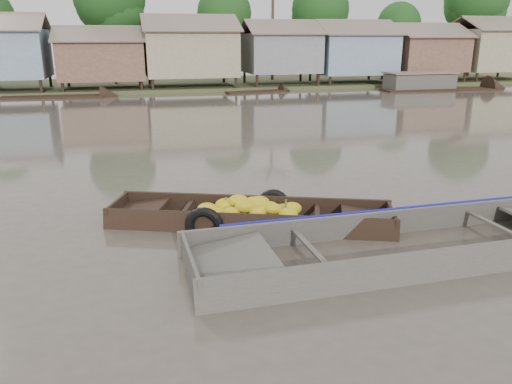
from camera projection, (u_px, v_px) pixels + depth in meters
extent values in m
plane|color=#4D453B|center=(254.00, 240.00, 9.75)|extent=(120.00, 120.00, 0.00)
cube|color=#384723|center=(155.00, 86.00, 40.28)|extent=(120.00, 12.00, 0.50)
cube|color=brown|center=(102.00, 60.00, 35.49)|extent=(5.80, 4.60, 2.70)
cube|color=brown|center=(99.00, 34.00, 33.80)|extent=(6.20, 2.67, 1.14)
cube|color=brown|center=(100.00, 34.00, 36.10)|extent=(6.20, 2.67, 1.14)
cube|color=gray|center=(190.00, 53.00, 36.84)|extent=(6.50, 5.30, 3.30)
cube|color=brown|center=(191.00, 23.00, 34.89)|extent=(6.90, 3.08, 1.31)
cube|color=brown|center=(187.00, 24.00, 37.54)|extent=(6.90, 3.08, 1.31)
cube|color=slate|center=(281.00, 53.00, 38.50)|extent=(5.40, 4.70, 2.90)
cube|color=brown|center=(286.00, 27.00, 36.76)|extent=(5.80, 2.73, 1.17)
cube|color=brown|center=(276.00, 27.00, 39.11)|extent=(5.80, 2.73, 1.17)
cube|color=gray|center=(352.00, 54.00, 39.94)|extent=(6.00, 5.00, 3.10)
cube|color=brown|center=(361.00, 27.00, 38.10)|extent=(6.40, 2.90, 1.24)
cube|color=brown|center=(346.00, 28.00, 40.60)|extent=(6.40, 2.90, 1.24)
cube|color=brown|center=(424.00, 54.00, 41.49)|extent=(5.70, 4.90, 2.80)
cube|color=brown|center=(436.00, 30.00, 39.72)|extent=(6.10, 2.85, 1.21)
cube|color=brown|center=(418.00, 31.00, 42.16)|extent=(6.10, 2.85, 1.21)
cube|color=gray|center=(491.00, 50.00, 42.95)|extent=(6.30, 5.10, 3.40)
cube|color=brown|center=(507.00, 23.00, 41.03)|extent=(6.70, 2.96, 1.26)
cube|color=brown|center=(484.00, 24.00, 43.58)|extent=(6.70, 2.96, 1.26)
cylinder|color=#473323|center=(113.00, 46.00, 38.63)|extent=(0.28, 0.28, 6.30)
cylinder|color=#473323|center=(225.00, 51.00, 41.83)|extent=(0.28, 0.28, 5.25)
sphere|color=#133C15|center=(224.00, 14.00, 40.94)|extent=(4.50, 4.50, 4.50)
cylinder|color=#473323|center=(319.00, 49.00, 42.74)|extent=(0.28, 0.28, 5.60)
sphere|color=#133C15|center=(320.00, 9.00, 41.79)|extent=(4.80, 4.80, 4.80)
cylinder|color=#473323|center=(396.00, 54.00, 45.71)|extent=(0.28, 0.28, 4.55)
sphere|color=#133C15|center=(399.00, 24.00, 44.93)|extent=(3.90, 3.90, 3.90)
cylinder|color=#473323|center=(471.00, 42.00, 46.12)|extent=(0.28, 0.28, 6.65)
cylinder|color=#473323|center=(273.00, 34.00, 41.90)|extent=(0.24, 0.24, 8.00)
cube|color=black|center=(251.00, 227.00, 10.67)|extent=(5.87, 3.12, 0.08)
cube|color=black|center=(254.00, 207.00, 11.20)|extent=(5.65, 2.26, 0.55)
cube|color=black|center=(247.00, 227.00, 9.99)|extent=(5.65, 2.26, 0.55)
cube|color=black|center=(391.00, 222.00, 10.28)|extent=(0.52, 1.24, 0.52)
cube|color=black|center=(367.00, 218.00, 10.32)|extent=(1.35, 1.41, 0.20)
cube|color=black|center=(118.00, 211.00, 10.91)|extent=(0.52, 1.24, 0.52)
cube|color=black|center=(140.00, 209.00, 10.84)|extent=(1.35, 1.41, 0.20)
cube|color=black|center=(186.00, 209.00, 10.71)|extent=(0.54, 1.20, 0.05)
cube|color=black|center=(317.00, 214.00, 10.41)|extent=(0.54, 1.20, 0.05)
ellipsoid|color=yellow|center=(238.00, 201.00, 10.58)|extent=(0.54, 0.45, 0.28)
ellipsoid|color=yellow|center=(215.00, 218.00, 10.37)|extent=(0.55, 0.47, 0.29)
ellipsoid|color=yellow|center=(212.00, 214.00, 10.46)|extent=(0.57, 0.48, 0.29)
ellipsoid|color=yellow|center=(209.00, 211.00, 10.62)|extent=(0.57, 0.48, 0.30)
ellipsoid|color=yellow|center=(298.00, 223.00, 10.13)|extent=(0.47, 0.40, 0.25)
ellipsoid|color=yellow|center=(239.00, 203.00, 10.87)|extent=(0.45, 0.38, 0.23)
ellipsoid|color=yellow|center=(253.00, 202.00, 10.60)|extent=(0.43, 0.37, 0.23)
ellipsoid|color=yellow|center=(207.00, 209.00, 10.81)|extent=(0.52, 0.44, 0.27)
ellipsoid|color=yellow|center=(273.00, 209.00, 10.31)|extent=(0.44, 0.38, 0.23)
ellipsoid|color=yellow|center=(217.00, 214.00, 10.43)|extent=(0.50, 0.43, 0.26)
ellipsoid|color=yellow|center=(213.00, 217.00, 10.37)|extent=(0.56, 0.47, 0.29)
ellipsoid|color=yellow|center=(259.00, 212.00, 10.34)|extent=(0.49, 0.42, 0.26)
ellipsoid|color=yellow|center=(240.00, 205.00, 10.69)|extent=(0.50, 0.42, 0.26)
ellipsoid|color=yellow|center=(244.00, 205.00, 10.76)|extent=(0.50, 0.43, 0.26)
ellipsoid|color=yellow|center=(226.00, 205.00, 10.65)|extent=(0.57, 0.48, 0.29)
ellipsoid|color=yellow|center=(254.00, 219.00, 10.23)|extent=(0.46, 0.39, 0.24)
ellipsoid|color=yellow|center=(245.00, 206.00, 10.37)|extent=(0.54, 0.46, 0.28)
ellipsoid|color=yellow|center=(205.00, 215.00, 10.65)|extent=(0.44, 0.37, 0.23)
ellipsoid|color=yellow|center=(245.00, 206.00, 10.82)|extent=(0.46, 0.39, 0.24)
ellipsoid|color=yellow|center=(265.00, 207.00, 10.88)|extent=(0.49, 0.41, 0.25)
ellipsoid|color=yellow|center=(267.00, 207.00, 10.91)|extent=(0.47, 0.40, 0.24)
ellipsoid|color=yellow|center=(283.00, 210.00, 10.78)|extent=(0.49, 0.42, 0.26)
ellipsoid|color=yellow|center=(268.00, 208.00, 10.43)|extent=(0.52, 0.44, 0.27)
ellipsoid|color=yellow|center=(288.00, 214.00, 10.33)|extent=(0.52, 0.44, 0.27)
ellipsoid|color=yellow|center=(291.00, 209.00, 10.68)|extent=(0.55, 0.47, 0.29)
ellipsoid|color=yellow|center=(204.00, 221.00, 10.37)|extent=(0.45, 0.38, 0.23)
ellipsoid|color=yellow|center=(231.00, 212.00, 10.32)|extent=(0.44, 0.37, 0.23)
ellipsoid|color=yellow|center=(258.00, 203.00, 10.45)|extent=(0.58, 0.49, 0.30)
cylinder|color=#3F6626|center=(226.00, 202.00, 10.56)|extent=(0.04, 0.04, 0.19)
cylinder|color=#3F6626|center=(261.00, 203.00, 10.48)|extent=(0.04, 0.04, 0.19)
cylinder|color=#3F6626|center=(286.00, 204.00, 10.42)|extent=(0.04, 0.04, 0.19)
torus|color=black|center=(273.00, 205.00, 11.23)|extent=(0.77, 0.45, 0.76)
torus|color=black|center=(204.00, 226.00, 10.00)|extent=(0.81, 0.46, 0.80)
cube|color=#45403A|center=(409.00, 259.00, 9.12)|extent=(8.03, 1.87, 0.08)
cube|color=#45403A|center=(383.00, 226.00, 9.93)|extent=(8.17, 0.33, 0.65)
cube|color=#45403A|center=(443.00, 267.00, 8.13)|extent=(8.17, 0.33, 0.65)
cube|color=#45403A|center=(190.00, 271.00, 8.02)|extent=(0.10, 2.00, 0.62)
cube|color=#45403A|center=(232.00, 261.00, 8.17)|extent=(1.42, 1.75, 0.25)
cube|color=#45403A|center=(312.00, 249.00, 8.51)|extent=(0.14, 1.92, 0.05)
cube|color=#45403A|center=(500.00, 228.00, 9.48)|extent=(0.14, 1.92, 0.05)
cube|color=#665E54|center=(409.00, 256.00, 9.10)|extent=(6.11, 1.68, 0.02)
cube|color=#0E0F91|center=(383.00, 213.00, 9.92)|extent=(6.61, 0.22, 0.16)
cube|color=black|center=(439.00, 91.00, 37.02)|extent=(8.78, 2.42, 0.35)
cube|color=black|center=(54.00, 99.00, 32.48)|extent=(6.53, 1.87, 0.35)
cube|color=black|center=(256.00, 93.00, 35.47)|extent=(4.43, 1.64, 0.35)
cube|color=black|center=(419.00, 82.00, 37.19)|extent=(5.00, 2.00, 1.20)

